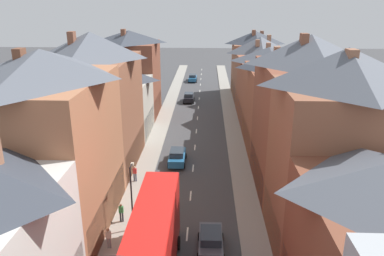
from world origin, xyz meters
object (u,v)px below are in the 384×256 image
object	(u,v)px
double_decker_bus_lead	(154,244)
pedestrian_mid_left	(121,212)
car_near_blue	(211,241)
pedestrian_near_right	(108,237)
car_near_silver	(177,156)
pedestrian_mid_right	(135,173)
car_parked_right_a	(193,78)
street_lamp	(132,193)
car_parked_left_a	(189,97)

from	to	relation	value
double_decker_bus_lead	pedestrian_mid_left	world-z (taller)	double_decker_bus_lead
car_near_blue	pedestrian_near_right	bearing A→B (deg)	-179.32
double_decker_bus_lead	car_near_blue	world-z (taller)	double_decker_bus_lead
double_decker_bus_lead	pedestrian_mid_left	size ratio (longest dim) A/B	6.71
car_near_silver	pedestrian_mid_right	bearing A→B (deg)	-129.00
car_near_silver	pedestrian_near_right	size ratio (longest dim) A/B	2.61
pedestrian_near_right	pedestrian_mid_right	world-z (taller)	same
car_parked_right_a	street_lamp	world-z (taller)	street_lamp
street_lamp	car_parked_left_a	bearing A→B (deg)	86.42
double_decker_bus_lead	pedestrian_mid_right	xyz separation A→B (m)	(-3.82, 13.65, -1.78)
double_decker_bus_lead	street_lamp	distance (m)	6.11
double_decker_bus_lead	car_parked_right_a	bearing A→B (deg)	89.99
car_parked_right_a	pedestrian_near_right	distance (m)	59.53
car_near_silver	car_parked_right_a	bearing A→B (deg)	90.00
pedestrian_near_right	car_parked_right_a	bearing A→B (deg)	86.36
car_parked_right_a	car_near_silver	bearing A→B (deg)	-90.00
double_decker_bus_lead	car_near_silver	xyz separation A→B (m)	(0.01, 18.37, -1.97)
car_parked_left_a	car_parked_right_a	size ratio (longest dim) A/B	0.85
double_decker_bus_lead	pedestrian_near_right	size ratio (longest dim) A/B	6.71
pedestrian_mid_right	pedestrian_near_right	bearing A→B (deg)	-89.74
pedestrian_near_right	car_near_silver	bearing A→B (deg)	76.12
car_parked_left_a	street_lamp	world-z (taller)	street_lamp
car_parked_left_a	car_parked_right_a	xyz separation A→B (m)	(0.00, 17.80, -0.03)
car_parked_right_a	pedestrian_mid_left	size ratio (longest dim) A/B	2.85
pedestrian_mid_left	double_decker_bus_lead	bearing A→B (deg)	-61.10
car_near_silver	car_parked_left_a	world-z (taller)	car_near_silver
car_parked_left_a	pedestrian_near_right	bearing A→B (deg)	-95.19
car_near_blue	car_parked_left_a	xyz separation A→B (m)	(-3.60, 41.52, -0.02)
car_near_silver	car_parked_right_a	world-z (taller)	car_near_silver
car_near_blue	street_lamp	xyz separation A→B (m)	(-6.05, 2.41, 2.39)
car_parked_left_a	pedestrian_near_right	size ratio (longest dim) A/B	2.43
car_near_silver	pedestrian_near_right	distance (m)	15.74
car_near_silver	car_parked_right_a	xyz separation A→B (m)	(-0.00, 44.14, -0.04)
double_decker_bus_lead	car_near_silver	world-z (taller)	double_decker_bus_lead
car_parked_left_a	car_near_blue	bearing A→B (deg)	-85.05
double_decker_bus_lead	car_near_blue	distance (m)	5.20
car_parked_right_a	pedestrian_mid_right	size ratio (longest dim) A/B	2.85
pedestrian_mid_left	pedestrian_mid_right	xyz separation A→B (m)	(-0.23, 7.15, 0.00)
pedestrian_mid_left	street_lamp	size ratio (longest dim) A/B	0.29
double_decker_bus_lead	pedestrian_near_right	bearing A→B (deg)	140.58
pedestrian_near_right	car_near_blue	bearing A→B (deg)	0.68
pedestrian_near_right	pedestrian_mid_right	distance (m)	10.55
double_decker_bus_lead	pedestrian_mid_right	world-z (taller)	double_decker_bus_lead
pedestrian_mid_left	car_parked_left_a	bearing A→B (deg)	84.62
double_decker_bus_lead	car_parked_right_a	size ratio (longest dim) A/B	2.36
car_parked_left_a	pedestrian_mid_right	xyz separation A→B (m)	(-3.82, -31.06, 0.20)
pedestrian_near_right	pedestrian_mid_left	size ratio (longest dim) A/B	1.00
double_decker_bus_lead	pedestrian_mid_right	size ratio (longest dim) A/B	6.71
double_decker_bus_lead	car_parked_left_a	bearing A→B (deg)	89.99
car_near_blue	double_decker_bus_lead	bearing A→B (deg)	-138.58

